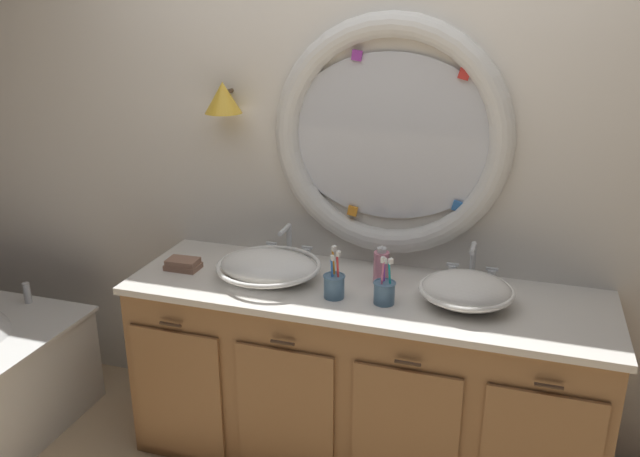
# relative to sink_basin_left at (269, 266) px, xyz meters

# --- Properties ---
(back_wall_assembly) EXTENTS (6.40, 0.26, 2.60)m
(back_wall_assembly) POSITION_rel_sink_basin_left_xyz_m (0.35, 0.37, 0.41)
(back_wall_assembly) COLOR silver
(back_wall_assembly) RESTS_ON ground_plane
(vanity_counter) EXTENTS (2.05, 0.65, 0.85)m
(vanity_counter) POSITION_rel_sink_basin_left_xyz_m (0.43, 0.03, -0.48)
(vanity_counter) COLOR olive
(vanity_counter) RESTS_ON ground_plane
(sink_basin_left) EXTENTS (0.46, 0.46, 0.12)m
(sink_basin_left) POSITION_rel_sink_basin_left_xyz_m (0.00, 0.00, 0.00)
(sink_basin_left) COLOR white
(sink_basin_left) RESTS_ON vanity_counter
(sink_basin_right) EXTENTS (0.38, 0.38, 0.13)m
(sink_basin_right) POSITION_rel_sink_basin_left_xyz_m (0.85, -0.00, 0.00)
(sink_basin_right) COLOR white
(sink_basin_right) RESTS_ON vanity_counter
(faucet_set_left) EXTENTS (0.23, 0.14, 0.18)m
(faucet_set_left) POSITION_rel_sink_basin_left_xyz_m (0.00, 0.25, 0.01)
(faucet_set_left) COLOR silver
(faucet_set_left) RESTS_ON vanity_counter
(faucet_set_right) EXTENTS (0.22, 0.13, 0.18)m
(faucet_set_right) POSITION_rel_sink_basin_left_xyz_m (0.85, 0.25, 0.01)
(faucet_set_right) COLOR silver
(faucet_set_right) RESTS_ON vanity_counter
(toothbrush_holder_left) EXTENTS (0.09, 0.09, 0.22)m
(toothbrush_holder_left) POSITION_rel_sink_basin_left_xyz_m (0.33, -0.09, -0.01)
(toothbrush_holder_left) COLOR slate
(toothbrush_holder_left) RESTS_ON vanity_counter
(toothbrush_holder_right) EXTENTS (0.09, 0.09, 0.21)m
(toothbrush_holder_right) POSITION_rel_sink_basin_left_xyz_m (0.53, -0.08, -0.01)
(toothbrush_holder_right) COLOR slate
(toothbrush_holder_right) RESTS_ON vanity_counter
(soap_dispenser) EXTENTS (0.07, 0.07, 0.17)m
(soap_dispenser) POSITION_rel_sink_basin_left_xyz_m (0.48, 0.11, 0.01)
(soap_dispenser) COLOR pink
(soap_dispenser) RESTS_ON vanity_counter
(folded_hand_towel) EXTENTS (0.15, 0.10, 0.05)m
(folded_hand_towel) POSITION_rel_sink_basin_left_xyz_m (-0.42, -0.01, -0.04)
(folded_hand_towel) COLOR #936B56
(folded_hand_towel) RESTS_ON vanity_counter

